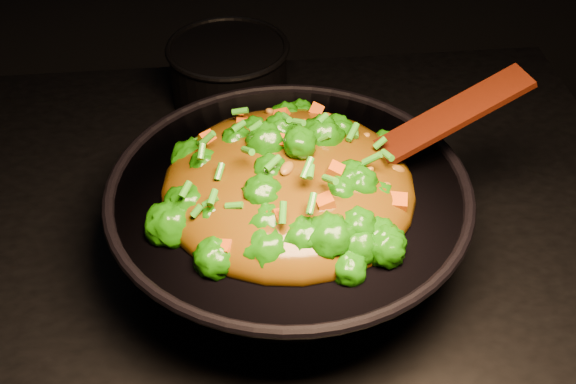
{
  "coord_description": "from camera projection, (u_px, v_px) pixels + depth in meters",
  "views": [
    {
      "loc": [
        -0.03,
        -0.77,
        1.64
      ],
      "look_at": [
        0.04,
        -0.06,
        1.01
      ],
      "focal_mm": 45.0,
      "sensor_mm": 36.0,
      "label": 1
    }
  ],
  "objects": [
    {
      "name": "back_pot",
      "position": [
        229.0,
        74.0,
        1.26
      ],
      "size": [
        0.26,
        0.26,
        0.12
      ],
      "primitive_type": "cylinder",
      "rotation": [
        0.0,
        0.0,
        0.32
      ],
      "color": "black",
      "rests_on": "stovetop"
    },
    {
      "name": "spatula",
      "position": [
        415.0,
        136.0,
        0.92
      ],
      "size": [
        0.31,
        0.11,
        0.13
      ],
      "primitive_type": "cube",
      "rotation": [
        0.0,
        -0.38,
        0.23
      ],
      "color": "#351306",
      "rests_on": "wok"
    },
    {
      "name": "stir_fry",
      "position": [
        288.0,
        158.0,
        0.89
      ],
      "size": [
        0.4,
        0.4,
        0.11
      ],
      "primitive_type": null,
      "rotation": [
        0.0,
        0.0,
        -0.26
      ],
      "color": "#186307",
      "rests_on": "wok"
    },
    {
      "name": "wok",
      "position": [
        289.0,
        224.0,
        0.97
      ],
      "size": [
        0.55,
        0.55,
        0.13
      ],
      "primitive_type": null,
      "rotation": [
        0.0,
        0.0,
        -0.21
      ],
      "color": "black",
      "rests_on": "stovetop"
    }
  ]
}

